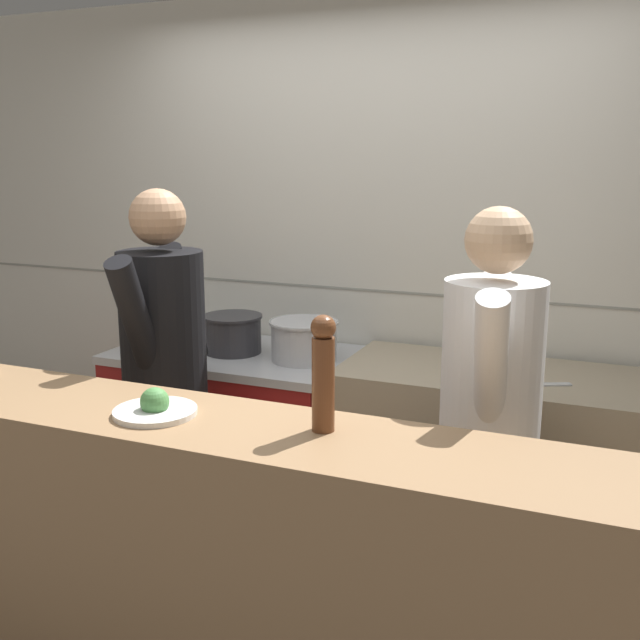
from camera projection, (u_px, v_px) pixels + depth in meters
wall_back_tiled at (374, 260)px, 3.76m from camera, size 8.00×0.06×2.60m
oven_range at (235, 433)px, 3.81m from camera, size 1.16×0.71×0.86m
prep_counter at (487, 469)px, 3.33m from camera, size 1.30×0.65×0.90m
pass_counter at (216, 581)px, 2.33m from camera, size 3.37×0.45×1.05m
stock_pot at (163, 324)px, 3.80m from camera, size 0.34×0.34×0.21m
sauce_pot at (233, 333)px, 3.68m from camera, size 0.29×0.29×0.19m
braising_pot at (304, 339)px, 3.54m from camera, size 0.33×0.33×0.19m
chefs_knife at (513, 384)px, 3.03m from camera, size 0.37×0.20×0.02m
plated_dish_appetiser at (155, 408)px, 2.26m from camera, size 0.25×0.25×0.09m
pepper_mill at (323, 371)px, 2.10m from camera, size 0.07×0.07×0.34m
chef_head_cook at (165, 374)px, 3.06m from camera, size 0.39×0.74×1.69m
chef_sous at (489, 424)px, 2.54m from camera, size 0.38×0.73×1.66m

